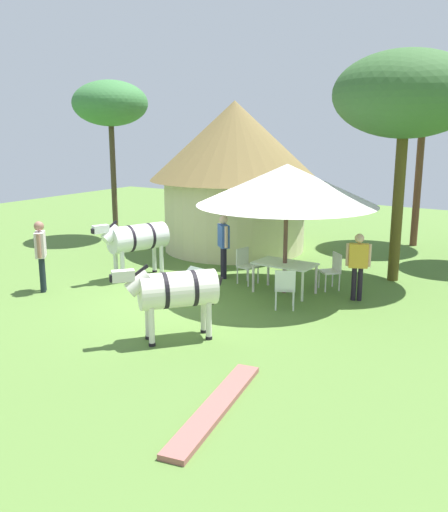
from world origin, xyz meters
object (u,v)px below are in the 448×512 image
(patio_dining_table, at_px, (285,266))
(zebra_by_umbrella, at_px, (136,238))
(acacia_tree_right_background, at_px, (424,101))
(guest_beside_umbrella, at_px, (224,241))
(patio_chair_near_hut, at_px, (333,269))
(thatched_hut, at_px, (234,170))
(patio_chair_near_lawn, at_px, (285,286))
(guest_behind_table, at_px, (358,261))
(acacia_tree_left_background, at_px, (406,95))
(standing_watcher, at_px, (41,250))
(striped_lounge_chair, at_px, (186,286))
(patio_chair_west_end, at_px, (245,263))
(acacia_tree_behind_hut, at_px, (110,104))
(shade_umbrella, at_px, (287,185))
(zebra_nearest_camera, at_px, (175,290))

(patio_dining_table, xyz_separation_m, zebra_by_umbrella, (-3.90, -0.84, 0.39))
(acacia_tree_right_background, bearing_deg, guest_beside_umbrella, -114.52)
(patio_chair_near_hut, height_order, zebra_by_umbrella, zebra_by_umbrella)
(patio_chair_near_hut, height_order, guest_beside_umbrella, guest_beside_umbrella)
(patio_chair_near_hut, bearing_deg, thatched_hut, 12.29)
(patio_dining_table, distance_m, patio_chair_near_lawn, 1.25)
(guest_behind_table, xyz_separation_m, acacia_tree_left_background, (0.21, 2.19, 3.69))
(standing_watcher, xyz_separation_m, acacia_tree_left_background, (6.84, 5.59, 3.59))
(patio_chair_near_hut, bearing_deg, striped_lounge_chair, 85.29)
(thatched_hut, height_order, acacia_tree_left_background, acacia_tree_left_background)
(thatched_hut, relative_size, patio_chair_west_end, 5.96)
(zebra_by_umbrella, bearing_deg, patio_chair_west_end, -138.75)
(patio_chair_west_end, distance_m, acacia_tree_right_background, 8.51)
(guest_beside_umbrella, height_order, acacia_tree_behind_hut, acacia_tree_behind_hut)
(patio_chair_near_hut, relative_size, acacia_tree_right_background, 0.16)
(shade_umbrella, height_order, zebra_nearest_camera, shade_umbrella)
(thatched_hut, xyz_separation_m, acacia_tree_left_background, (5.46, -1.00, 2.08))
(thatched_hut, relative_size, acacia_tree_left_background, 0.94)
(shade_umbrella, height_order, patio_dining_table, shade_umbrella)
(patio_chair_west_end, height_order, acacia_tree_left_background, acacia_tree_left_background)
(striped_lounge_chair, bearing_deg, patio_chair_west_end, -97.58)
(patio_chair_near_hut, bearing_deg, standing_watcher, 77.11)
(zebra_nearest_camera, distance_m, acacia_tree_right_background, 11.76)
(shade_umbrella, bearing_deg, zebra_nearest_camera, -95.50)
(guest_beside_umbrella, relative_size, standing_watcher, 0.97)
(standing_watcher, xyz_separation_m, acacia_tree_behind_hut, (-3.17, 5.89, 3.60))
(patio_dining_table, height_order, guest_beside_umbrella, guest_beside_umbrella)
(patio_chair_west_end, height_order, acacia_tree_right_background, acacia_tree_right_background)
(patio_chair_near_hut, xyz_separation_m, acacia_tree_left_background, (1.01, 1.64, 4.11))
(patio_chair_near_hut, distance_m, guest_beside_umbrella, 2.90)
(thatched_hut, bearing_deg, patio_chair_west_end, -54.45)
(acacia_tree_left_background, bearing_deg, guest_behind_table, -95.35)
(guest_behind_table, relative_size, zebra_nearest_camera, 0.90)
(patio_chair_west_end, height_order, standing_watcher, standing_watcher)
(patio_chair_near_lawn, xyz_separation_m, striped_lounge_chair, (-2.38, -0.40, -0.27))
(zebra_nearest_camera, distance_m, acacia_tree_left_background, 7.66)
(patio_dining_table, xyz_separation_m, acacia_tree_behind_hut, (-8.15, 2.85, 3.97))
(shade_umbrella, height_order, zebra_by_umbrella, shade_umbrella)
(acacia_tree_left_background, bearing_deg, acacia_tree_behind_hut, 178.29)
(thatched_hut, height_order, acacia_tree_right_background, acacia_tree_right_background)
(thatched_hut, bearing_deg, zebra_by_umbrella, -93.97)
(shade_umbrella, height_order, standing_watcher, shade_umbrella)
(thatched_hut, relative_size, acacia_tree_behind_hut, 0.99)
(thatched_hut, xyz_separation_m, guest_behind_table, (5.26, -3.19, -1.61))
(shade_umbrella, height_order, guest_behind_table, shade_umbrella)
(shade_umbrella, height_order, striped_lounge_chair, shade_umbrella)
(patio_chair_west_end, relative_size, zebra_by_umbrella, 0.43)
(guest_beside_umbrella, distance_m, acacia_tree_right_background, 8.44)
(patio_dining_table, distance_m, zebra_nearest_camera, 3.82)
(shade_umbrella, relative_size, patio_chair_near_hut, 4.67)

